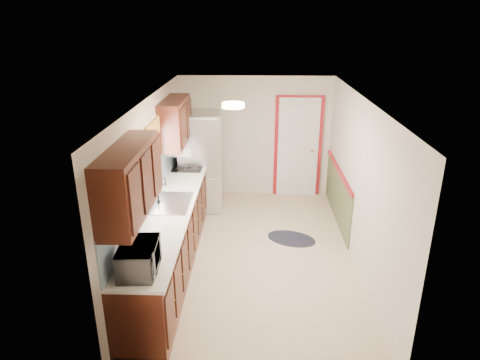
{
  "coord_description": "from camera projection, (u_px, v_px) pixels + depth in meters",
  "views": [
    {
      "loc": [
        -0.01,
        -5.76,
        3.44
      ],
      "look_at": [
        -0.23,
        0.23,
        1.15
      ],
      "focal_mm": 32.0,
      "sensor_mm": 36.0,
      "label": 1
    }
  ],
  "objects": [
    {
      "name": "refrigerator",
      "position": [
        200.0,
        162.0,
        7.94
      ],
      "size": [
        0.85,
        0.81,
        1.84
      ],
      "rotation": [
        0.0,
        0.0,
        0.11
      ],
      "color": "#B7B7BC",
      "rests_on": "ground"
    },
    {
      "name": "microwave",
      "position": [
        139.0,
        256.0,
        4.42
      ],
      "size": [
        0.35,
        0.58,
        0.38
      ],
      "primitive_type": "imported",
      "rotation": [
        0.0,
        0.0,
        1.64
      ],
      "color": "white",
      "rests_on": "kitchen_run"
    },
    {
      "name": "rug",
      "position": [
        291.0,
        239.0,
        7.08
      ],
      "size": [
        0.95,
        0.79,
        0.01
      ],
      "primitive_type": "ellipsoid",
      "rotation": [
        0.0,
        0.0,
        -0.38
      ],
      "color": "black",
      "rests_on": "ground"
    },
    {
      "name": "back_wall_trim",
      "position": [
        306.0,
        157.0,
        8.32
      ],
      "size": [
        1.12,
        2.3,
        2.08
      ],
      "color": "maroon",
      "rests_on": "ground"
    },
    {
      "name": "ceiling_fixture",
      "position": [
        233.0,
        105.0,
        5.59
      ],
      "size": [
        0.3,
        0.3,
        0.06
      ],
      "primitive_type": "cylinder",
      "color": "#FFD88C",
      "rests_on": "room_shell"
    },
    {
      "name": "room_shell",
      "position": [
        255.0,
        183.0,
        6.18
      ],
      "size": [
        3.2,
        5.2,
        2.52
      ],
      "color": "#C7AE8C",
      "rests_on": "ground"
    },
    {
      "name": "cooktop",
      "position": [
        188.0,
        166.0,
        7.61
      ],
      "size": [
        0.52,
        0.62,
        0.02
      ],
      "primitive_type": "cube",
      "color": "black",
      "rests_on": "kitchen_run"
    },
    {
      "name": "kitchen_run",
      "position": [
        168.0,
        214.0,
        6.09
      ],
      "size": [
        0.63,
        4.0,
        2.2
      ],
      "color": "#38140C",
      "rests_on": "ground"
    }
  ]
}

